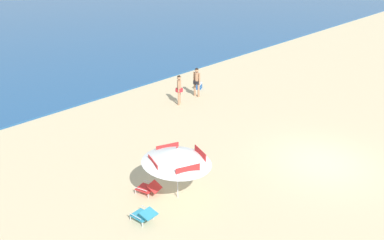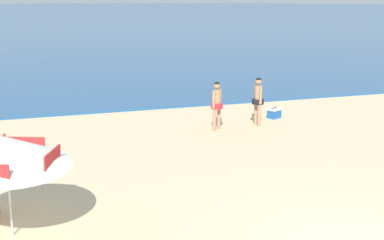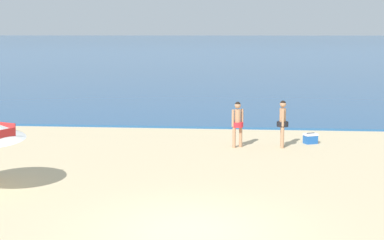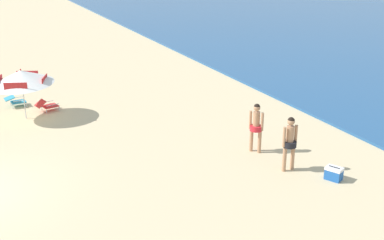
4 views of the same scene
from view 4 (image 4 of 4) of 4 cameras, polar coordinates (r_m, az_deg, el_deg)
beach_umbrella_striped_main at (r=21.01m, az=-18.80°, el=4.61°), size 3.48×3.49×2.10m
lounge_chair_under_umbrella at (r=23.08m, az=-19.42°, el=2.10°), size 0.61×0.89×0.49m
lounge_chair_beside_umbrella at (r=22.06m, az=-16.16°, el=1.63°), size 0.72×0.99×0.53m
person_standing_near_shore at (r=17.06m, az=7.29°, el=-0.50°), size 0.43×0.42×1.73m
person_standing_beside at (r=15.86m, az=11.04°, el=-2.24°), size 0.43×0.53×1.78m
cooler_box at (r=15.89m, az=15.79°, el=-5.86°), size 0.60×0.53×0.43m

